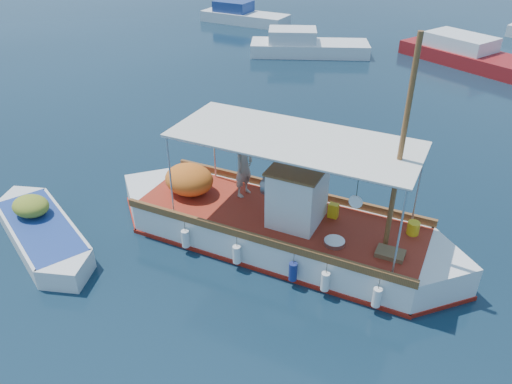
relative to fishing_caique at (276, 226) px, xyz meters
The scene contains 6 objects.
ground 0.87m from the fishing_caique, ahead, with size 160.00×160.00×0.00m, color black.
fishing_caique is the anchor object (origin of this frame).
dinghy 6.91m from the fishing_caique, 151.95° to the right, with size 5.16×3.11×1.38m.
bg_boat_nw 20.08m from the fishing_caique, 111.38° to the left, with size 7.68×5.32×1.80m.
bg_boat_n 21.48m from the fishing_caique, 83.46° to the left, with size 9.93×6.60×1.80m.
bg_boat_far_w 28.93m from the fishing_caique, 122.02° to the left, with size 6.93×2.32×1.80m.
Camera 1 is at (4.58, -10.81, 8.94)m, focal length 35.00 mm.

